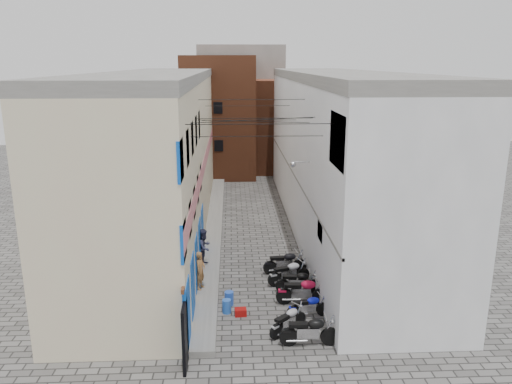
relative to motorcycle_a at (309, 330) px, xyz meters
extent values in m
plane|color=#514E4C|center=(-1.63, -0.62, -0.60)|extent=(90.00, 90.00, 0.00)
cube|color=slate|center=(-3.68, 12.38, -0.48)|extent=(0.90, 26.00, 0.25)
cube|color=beige|center=(-6.63, 12.38, 3.65)|extent=(5.00, 26.00, 8.50)
cube|color=#DE7D86|center=(-4.17, 12.38, 3.40)|extent=(0.10, 26.00, 0.80)
cube|color=#0C4DB9|center=(-4.16, 4.28, 0.70)|extent=(0.12, 10.20, 2.40)
cube|color=#0C4DB9|center=(-4.18, 4.28, 4.70)|extent=(0.10, 10.20, 4.00)
cube|color=slate|center=(-6.63, 12.38, 8.15)|extent=(5.10, 26.00, 0.50)
cube|color=black|center=(-4.15, -1.02, 0.50)|extent=(0.10, 1.20, 2.20)
cube|color=silver|center=(3.37, 12.38, 3.65)|extent=(5.00, 26.00, 8.50)
cube|color=#0C4DB9|center=(0.92, 0.88, 6.40)|extent=(0.10, 2.40, 1.80)
cube|color=white|center=(0.93, 3.38, 2.40)|extent=(0.08, 1.00, 0.70)
cylinder|color=#B2B2B7|center=(0.52, 6.38, 4.60)|extent=(0.80, 0.06, 0.06)
sphere|color=#B2B2B7|center=(0.12, 6.38, 4.50)|extent=(0.28, 0.28, 0.28)
cube|color=slate|center=(3.37, 12.38, 8.15)|extent=(5.10, 26.00, 0.50)
cube|color=slate|center=(0.91, 12.38, 2.80)|extent=(0.10, 26.00, 0.12)
cube|color=brown|center=(-3.63, 27.38, 4.40)|extent=(6.00, 6.00, 10.00)
cube|color=brown|center=(1.37, 29.38, 3.40)|extent=(5.00, 6.00, 8.00)
cube|color=slate|center=(-1.63, 33.38, 4.90)|extent=(8.00, 5.00, 11.00)
cube|color=black|center=(-1.63, 24.58, 0.60)|extent=(2.00, 0.30, 2.40)
cylinder|color=black|center=(-1.63, 1.38, 6.90)|extent=(5.20, 0.02, 0.02)
cylinder|color=black|center=(-1.63, 3.38, 6.20)|extent=(5.20, 0.02, 0.02)
cylinder|color=black|center=(-1.63, 5.88, 6.60)|extent=(5.20, 0.02, 0.02)
cylinder|color=black|center=(-1.63, 8.38, 7.20)|extent=(5.20, 0.02, 0.02)
cylinder|color=black|center=(-1.63, 11.38, 5.90)|extent=(5.20, 0.02, 0.02)
cylinder|color=black|center=(-1.63, 14.38, 6.40)|extent=(5.20, 0.02, 0.02)
cylinder|color=black|center=(-1.63, 4.38, 6.70)|extent=(5.65, 2.07, 0.02)
cylinder|color=black|center=(-1.63, 7.38, 6.30)|extent=(5.80, 1.58, 0.02)
imported|color=#9A6738|center=(-3.97, 4.17, 0.47)|extent=(0.57, 0.70, 1.64)
imported|color=#31314A|center=(-3.94, 6.73, 0.52)|extent=(1.00, 1.07, 1.75)
cylinder|color=blue|center=(-2.87, 2.47, -0.33)|extent=(0.37, 0.37, 0.54)
cylinder|color=blue|center=(-2.77, 3.11, -0.32)|extent=(0.37, 0.37, 0.57)
cube|color=#980C0A|center=(-2.33, 2.22, -0.47)|extent=(0.47, 0.37, 0.28)
camera|label=1|loc=(-2.59, -15.25, 8.91)|focal=35.00mm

